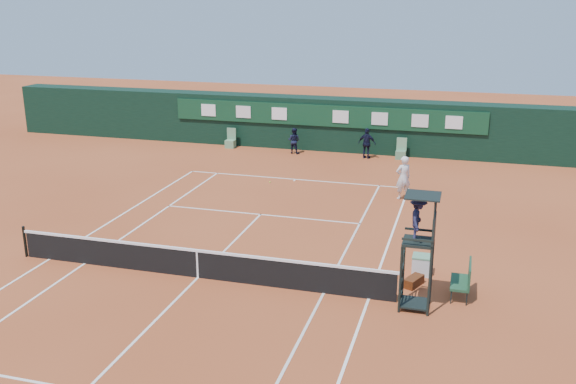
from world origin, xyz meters
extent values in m
plane|color=#B15029|center=(0.00, 0.00, 0.00)|extent=(90.00, 90.00, 0.00)
cube|color=silver|center=(0.00, 11.88, 0.01)|extent=(11.05, 0.08, 0.01)
cube|color=white|center=(5.49, 0.00, 0.01)|extent=(0.08, 23.85, 0.01)
cube|color=white|center=(-5.49, 0.00, 0.01)|extent=(0.08, 23.85, 0.01)
cube|color=silver|center=(4.12, 0.00, 0.01)|extent=(0.08, 23.85, 0.01)
cube|color=white|center=(-4.12, 0.00, 0.01)|extent=(0.08, 23.85, 0.01)
cube|color=silver|center=(0.00, 6.40, 0.01)|extent=(8.31, 0.08, 0.01)
cube|color=white|center=(0.00, 0.00, 0.01)|extent=(0.08, 12.88, 0.01)
cube|color=white|center=(0.00, 11.73, 0.01)|extent=(0.08, 0.30, 0.01)
cube|color=black|center=(0.00, 0.00, 0.45)|extent=(12.60, 0.04, 0.90)
cube|color=white|center=(0.00, 0.00, 0.93)|extent=(12.80, 0.06, 0.08)
cube|color=white|center=(0.00, 0.00, 0.46)|extent=(0.06, 0.05, 0.92)
cylinder|color=black|center=(6.40, 0.00, 0.55)|extent=(0.10, 0.10, 1.10)
cylinder|color=black|center=(-6.40, 0.00, 0.55)|extent=(0.10, 0.10, 1.10)
cube|color=black|center=(0.00, 18.75, 1.50)|extent=(40.00, 1.50, 3.00)
cube|color=#103B22|center=(0.00, 17.94, 2.10)|extent=(18.00, 0.10, 1.20)
cube|color=white|center=(-7.00, 17.87, 2.10)|extent=(0.90, 0.04, 0.70)
cube|color=silver|center=(-4.80, 17.87, 2.10)|extent=(0.90, 0.04, 0.70)
cube|color=white|center=(-2.60, 17.87, 2.10)|extent=(0.90, 0.04, 0.70)
cube|color=white|center=(1.00, 17.87, 2.10)|extent=(0.90, 0.04, 0.70)
cube|color=silver|center=(3.20, 17.87, 2.10)|extent=(0.90, 0.04, 0.70)
cube|color=silver|center=(5.40, 17.87, 2.10)|extent=(0.90, 0.04, 0.70)
cube|color=white|center=(7.20, 17.87, 2.10)|extent=(0.90, 0.04, 0.70)
cube|color=#609367|center=(-5.50, 17.45, 0.23)|extent=(0.55, 0.50, 0.46)
cube|color=#5B8B65|center=(-5.50, 17.67, 0.80)|extent=(0.55, 0.06, 0.70)
cube|color=#54815C|center=(4.50, 17.45, 0.23)|extent=(0.55, 0.50, 0.46)
cube|color=#63986C|center=(4.50, 17.67, 0.80)|extent=(0.55, 0.06, 0.70)
cylinder|color=black|center=(6.43, -0.61, 1.00)|extent=(0.07, 0.07, 2.00)
cylinder|color=black|center=(6.43, 0.19, 1.00)|extent=(0.07, 0.07, 2.00)
cylinder|color=black|center=(7.23, -0.61, 1.00)|extent=(0.07, 0.07, 2.00)
cylinder|color=black|center=(7.23, 0.19, 1.00)|extent=(0.07, 0.07, 2.00)
cube|color=black|center=(6.83, -0.21, 2.04)|extent=(0.85, 0.85, 0.08)
cube|color=black|center=(7.23, -0.21, 2.45)|extent=(0.06, 0.85, 0.80)
cube|color=black|center=(6.83, -0.63, 2.25)|extent=(0.85, 0.05, 0.06)
cube|color=black|center=(6.83, 0.21, 2.25)|extent=(0.85, 0.05, 0.06)
cylinder|color=black|center=(7.23, -0.61, 2.90)|extent=(0.04, 0.04, 1.00)
cylinder|color=black|center=(7.23, 0.19, 2.90)|extent=(0.04, 0.04, 1.00)
cube|color=black|center=(6.88, -0.21, 3.40)|extent=(0.95, 0.95, 0.04)
cube|color=black|center=(6.83, -0.21, 0.15)|extent=(0.80, 0.80, 0.05)
cube|color=black|center=(6.43, -0.21, 0.40)|extent=(0.04, 0.80, 0.04)
cube|color=black|center=(6.43, -0.21, 0.80)|extent=(0.04, 0.80, 0.04)
cube|color=black|center=(6.43, -0.21, 1.20)|extent=(0.04, 0.80, 0.04)
cube|color=black|center=(6.43, -0.21, 1.60)|extent=(0.04, 0.80, 0.04)
imported|color=#191A33|center=(6.78, -0.21, 2.72)|extent=(0.47, 0.82, 1.28)
cube|color=#1B452A|center=(8.06, 0.90, 0.45)|extent=(0.55, 1.20, 0.08)
cube|color=#194028|center=(8.31, 0.90, 0.80)|extent=(0.06, 1.20, 0.60)
cylinder|color=black|center=(7.84, 0.35, 0.20)|extent=(0.04, 0.04, 0.41)
cylinder|color=black|center=(8.28, 0.35, 0.20)|extent=(0.04, 0.04, 0.41)
cylinder|color=black|center=(7.84, 1.45, 0.20)|extent=(0.04, 0.04, 0.41)
cylinder|color=black|center=(8.28, 1.45, 0.20)|extent=(0.04, 0.04, 0.41)
cube|color=black|center=(6.68, 1.28, 0.14)|extent=(0.61, 0.84, 0.29)
cube|color=silver|center=(6.82, 2.23, 0.30)|extent=(0.55, 0.55, 0.60)
cube|color=#5F926D|center=(6.82, 2.23, 0.62)|extent=(0.57, 0.57, 0.05)
sphere|color=#D4EF37|center=(-1.03, 10.98, 0.03)|extent=(0.07, 0.07, 0.07)
imported|color=silver|center=(5.37, 10.17, 0.97)|extent=(0.85, 0.78, 1.94)
imported|color=black|center=(-1.51, 17.11, 0.74)|extent=(0.79, 0.65, 1.47)
imported|color=black|center=(2.67, 17.07, 0.84)|extent=(1.04, 0.57, 1.69)
camera|label=1|loc=(7.88, -17.27, 8.62)|focal=40.00mm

